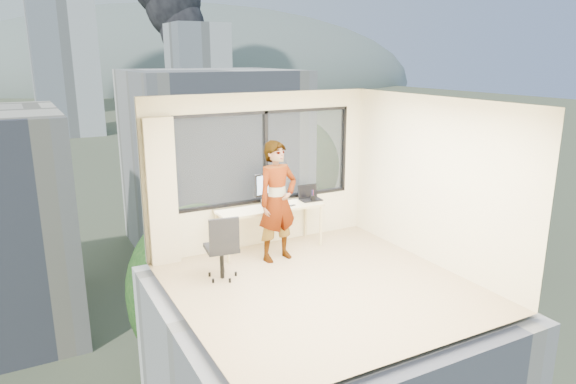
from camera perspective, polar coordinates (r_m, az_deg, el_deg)
floor at (r=7.52m, az=3.64°, el=-10.24°), size 4.00×4.00×0.01m
ceiling at (r=6.84m, az=4.00°, el=9.91°), size 4.00×4.00×0.01m
wall_front at (r=5.56m, az=14.77°, el=-5.47°), size 4.00×0.01×2.60m
wall_left at (r=6.29m, az=-11.90°, el=-2.91°), size 0.01×4.00×2.60m
wall_right at (r=8.27m, az=15.68°, el=1.11°), size 0.01×4.00×2.60m
window_wall at (r=8.76m, az=-2.79°, el=3.89°), size 3.30×0.16×1.55m
curtain at (r=8.15m, az=-13.72°, el=-0.06°), size 0.45×0.14×2.30m
desk at (r=8.73m, az=-2.04°, el=-3.95°), size 1.80×0.60×0.75m
chair at (r=7.62m, az=-7.35°, el=-5.90°), size 0.57×0.57×1.00m
person at (r=8.14m, az=-1.17°, el=-1.03°), size 0.76×0.56×1.92m
monitor at (r=8.69m, az=-2.30°, el=0.43°), size 0.56×0.28×0.55m
game_console at (r=8.82m, az=-1.70°, el=-0.96°), size 0.36×0.33×0.07m
laptop at (r=8.96m, az=2.52°, el=-0.19°), size 0.38×0.40×0.23m
cellphone at (r=8.65m, az=0.48°, el=-1.47°), size 0.12×0.07×0.01m
pen_cup at (r=8.91m, az=2.75°, el=-0.70°), size 0.09×0.09×0.10m
handbag at (r=9.15m, az=1.82°, el=0.01°), size 0.28×0.18×0.19m
exterior_ground at (r=127.00m, az=-26.26°, el=5.47°), size 400.00×400.00×0.04m
near_bldg_b at (r=47.38m, az=-8.26°, el=3.44°), size 14.00×13.00×16.00m
near_bldg_c at (r=49.19m, az=16.28°, el=-0.17°), size 12.00×10.00×10.00m
far_tower_b at (r=126.34m, az=-23.35°, el=12.61°), size 13.00×13.00×30.00m
far_tower_c at (r=153.73m, az=-9.84°, el=13.00°), size 15.00×15.00×26.00m
hill_b at (r=342.29m, az=-10.60°, el=11.64°), size 300.00×220.00×96.00m
tree_b at (r=28.00m, az=-9.38°, el=-12.36°), size 7.60×7.60×9.00m
tree_c at (r=53.85m, az=1.16°, el=1.69°), size 8.40×8.40×10.00m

